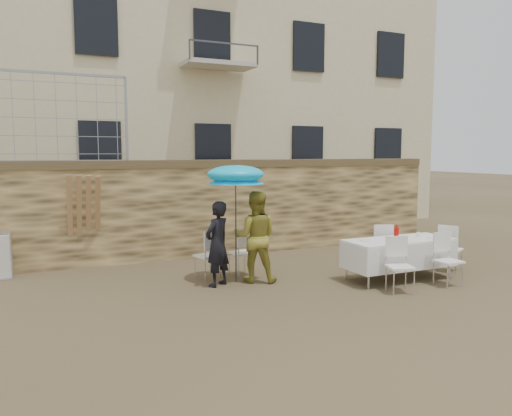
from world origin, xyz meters
name	(u,v)px	position (x,y,z in m)	size (l,w,h in m)	color
ground	(294,323)	(0.00, 0.00, 0.00)	(80.00, 80.00, 0.00)	brown
stone_wall	(191,209)	(0.00, 5.00, 1.10)	(13.00, 0.50, 2.20)	olive
apartment_building	(129,4)	(0.00, 12.00, 7.50)	(20.00, 8.00, 15.00)	#C4B98E
chain_link_fence	(46,118)	(-3.00, 5.00, 3.10)	(3.20, 0.06, 1.80)	gray
man_suit	(217,244)	(-0.32, 2.31, 0.77)	(0.56, 0.37, 1.54)	black
woman_dress	(255,237)	(0.43, 2.31, 0.85)	(0.82, 0.64, 1.70)	gold
umbrella	(236,178)	(0.08, 2.41, 1.95)	(1.09, 1.09, 2.06)	#3F3F44
couple_chair_left	(208,254)	(-0.32, 2.86, 0.48)	(0.48, 0.48, 0.96)	white
couple_chair_right	(242,251)	(0.38, 2.86, 0.48)	(0.48, 0.48, 0.96)	white
banquet_table	(399,241)	(3.00, 1.34, 0.73)	(2.10, 0.85, 0.78)	silver
soda_bottle	(396,234)	(2.80, 1.19, 0.91)	(0.09, 0.09, 0.26)	red
table_chair_front_left	(400,265)	(2.40, 0.59, 0.48)	(0.48, 0.48, 0.96)	white
table_chair_front_right	(449,260)	(3.50, 0.59, 0.48)	(0.48, 0.48, 0.96)	white
table_chair_back	(381,246)	(3.20, 2.14, 0.48)	(0.48, 0.48, 0.96)	white
table_chair_side	(450,248)	(4.40, 1.44, 0.48)	(0.48, 0.48, 0.96)	white
chair_stack_right	(0,254)	(-3.94, 4.62, 0.46)	(0.46, 0.47, 0.92)	white
wood_planks	(86,221)	(-2.34, 4.69, 1.00)	(0.70, 0.20, 2.00)	#A37749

